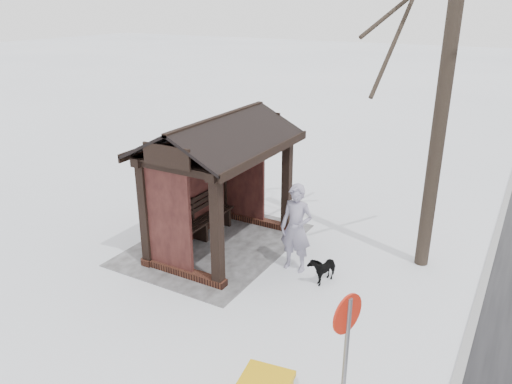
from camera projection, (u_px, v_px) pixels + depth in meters
ground at (222, 246)px, 11.62m from camera, size 120.00×120.00×0.00m
kerb at (475, 315)px, 9.07m from camera, size 120.00×0.15×0.06m
trampled_patch at (215, 244)px, 11.71m from camera, size 4.20×3.20×0.02m
bus_shelter at (214, 156)px, 10.92m from camera, size 3.60×2.40×3.09m
pedestrian at (296, 228)px, 10.32m from camera, size 0.46×0.70×1.90m
dog at (323, 268)px, 10.11m from camera, size 0.74×0.45×0.58m
road_sign at (346, 334)px, 6.13m from camera, size 0.52×0.19×2.09m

